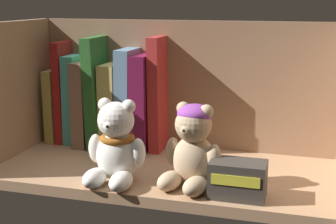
{
  "coord_description": "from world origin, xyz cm",
  "views": [
    {
      "loc": [
        26.02,
        -86.28,
        34.14
      ],
      "look_at": [
        0.68,
        0.0,
        13.17
      ],
      "focal_mm": 52.48,
      "sensor_mm": 36.0,
      "label": 1
    }
  ],
  "objects_px": {
    "book_2": "(77,98)",
    "book_5": "(115,104)",
    "book_1": "(66,92)",
    "book_3": "(90,102)",
    "book_4": "(102,91)",
    "teddy_bear_larger": "(116,147)",
    "book_6": "(130,98)",
    "small_product_box": "(238,179)",
    "book_0": "(58,104)",
    "book_8": "(159,93)",
    "book_7": "(146,101)",
    "teddy_bear_smaller": "(192,148)"
  },
  "relations": [
    {
      "from": "book_0",
      "to": "book_1",
      "type": "bearing_deg",
      "value": 0.0
    },
    {
      "from": "book_1",
      "to": "book_3",
      "type": "height_order",
      "value": "book_1"
    },
    {
      "from": "book_2",
      "to": "book_5",
      "type": "height_order",
      "value": "book_2"
    },
    {
      "from": "book_1",
      "to": "book_0",
      "type": "bearing_deg",
      "value": -180.0
    },
    {
      "from": "book_1",
      "to": "book_5",
      "type": "height_order",
      "value": "book_1"
    },
    {
      "from": "book_1",
      "to": "book_2",
      "type": "bearing_deg",
      "value": -0.0
    },
    {
      "from": "book_7",
      "to": "book_6",
      "type": "bearing_deg",
      "value": -180.0
    },
    {
      "from": "book_1",
      "to": "book_7",
      "type": "xyz_separation_m",
      "value": [
        0.19,
        0.0,
        -0.01
      ]
    },
    {
      "from": "book_6",
      "to": "book_8",
      "type": "height_order",
      "value": "book_8"
    },
    {
      "from": "book_0",
      "to": "small_product_box",
      "type": "height_order",
      "value": "book_0"
    },
    {
      "from": "book_0",
      "to": "book_5",
      "type": "height_order",
      "value": "book_5"
    },
    {
      "from": "book_4",
      "to": "book_8",
      "type": "xyz_separation_m",
      "value": [
        0.13,
        0.0,
        0.0
      ]
    },
    {
      "from": "book_8",
      "to": "teddy_bear_larger",
      "type": "relative_size",
      "value": 1.62
    },
    {
      "from": "book_0",
      "to": "book_4",
      "type": "height_order",
      "value": "book_4"
    },
    {
      "from": "book_1",
      "to": "book_8",
      "type": "height_order",
      "value": "book_8"
    },
    {
      "from": "book_2",
      "to": "book_4",
      "type": "relative_size",
      "value": 0.82
    },
    {
      "from": "book_7",
      "to": "book_5",
      "type": "bearing_deg",
      "value": -180.0
    },
    {
      "from": "book_4",
      "to": "teddy_bear_larger",
      "type": "distance_m",
      "value": 0.26
    },
    {
      "from": "book_2",
      "to": "book_5",
      "type": "xyz_separation_m",
      "value": [
        0.09,
        0.0,
        -0.01
      ]
    },
    {
      "from": "book_0",
      "to": "book_2",
      "type": "height_order",
      "value": "book_2"
    },
    {
      "from": "book_4",
      "to": "teddy_bear_larger",
      "type": "relative_size",
      "value": 1.6
    },
    {
      "from": "book_5",
      "to": "teddy_bear_smaller",
      "type": "distance_m",
      "value": 0.3
    },
    {
      "from": "teddy_bear_smaller",
      "to": "book_6",
      "type": "bearing_deg",
      "value": 133.4
    },
    {
      "from": "book_8",
      "to": "teddy_bear_smaller",
      "type": "xyz_separation_m",
      "value": [
        0.12,
        -0.2,
        -0.05
      ]
    },
    {
      "from": "book_1",
      "to": "book_3",
      "type": "bearing_deg",
      "value": -0.0
    },
    {
      "from": "book_6",
      "to": "book_0",
      "type": "bearing_deg",
      "value": -180.0
    },
    {
      "from": "book_8",
      "to": "book_4",
      "type": "bearing_deg",
      "value": -180.0
    },
    {
      "from": "book_3",
      "to": "small_product_box",
      "type": "xyz_separation_m",
      "value": [
        0.37,
        -0.23,
        -0.06
      ]
    },
    {
      "from": "teddy_bear_larger",
      "to": "teddy_bear_smaller",
      "type": "xyz_separation_m",
      "value": [
        0.13,
        0.02,
        0.01
      ]
    },
    {
      "from": "book_7",
      "to": "book_8",
      "type": "relative_size",
      "value": 0.85
    },
    {
      "from": "book_5",
      "to": "teddy_bear_larger",
      "type": "height_order",
      "value": "book_5"
    },
    {
      "from": "book_8",
      "to": "small_product_box",
      "type": "height_order",
      "value": "book_8"
    },
    {
      "from": "book_2",
      "to": "book_8",
      "type": "xyz_separation_m",
      "value": [
        0.2,
        0.0,
        0.02
      ]
    },
    {
      "from": "book_4",
      "to": "book_6",
      "type": "height_order",
      "value": "book_4"
    },
    {
      "from": "small_product_box",
      "to": "book_4",
      "type": "bearing_deg",
      "value": 146.39
    },
    {
      "from": "book_3",
      "to": "small_product_box",
      "type": "bearing_deg",
      "value": -31.46
    },
    {
      "from": "book_3",
      "to": "small_product_box",
      "type": "height_order",
      "value": "book_3"
    },
    {
      "from": "book_5",
      "to": "book_6",
      "type": "xyz_separation_m",
      "value": [
        0.04,
        0.0,
        0.02
      ]
    },
    {
      "from": "book_1",
      "to": "book_6",
      "type": "relative_size",
      "value": 1.05
    },
    {
      "from": "teddy_bear_smaller",
      "to": "book_0",
      "type": "bearing_deg",
      "value": 151.56
    },
    {
      "from": "book_6",
      "to": "small_product_box",
      "type": "bearing_deg",
      "value": -39.75
    },
    {
      "from": "book_0",
      "to": "book_5",
      "type": "distance_m",
      "value": 0.14
    },
    {
      "from": "book_2",
      "to": "book_3",
      "type": "distance_m",
      "value": 0.03
    },
    {
      "from": "book_6",
      "to": "teddy_bear_smaller",
      "type": "xyz_separation_m",
      "value": [
        0.19,
        -0.2,
        -0.04
      ]
    },
    {
      "from": "book_7",
      "to": "book_8",
      "type": "xyz_separation_m",
      "value": [
        0.03,
        -0.0,
        0.02
      ]
    },
    {
      "from": "book_1",
      "to": "book_6",
      "type": "xyz_separation_m",
      "value": [
        0.16,
        -0.0,
        -0.01
      ]
    },
    {
      "from": "book_0",
      "to": "book_5",
      "type": "xyz_separation_m",
      "value": [
        0.14,
        0.0,
        0.01
      ]
    },
    {
      "from": "book_3",
      "to": "book_7",
      "type": "xyz_separation_m",
      "value": [
        0.13,
        0.0,
        0.01
      ]
    },
    {
      "from": "book_8",
      "to": "small_product_box",
      "type": "xyz_separation_m",
      "value": [
        0.2,
        -0.23,
        -0.09
      ]
    },
    {
      "from": "book_1",
      "to": "book_4",
      "type": "bearing_deg",
      "value": -0.0
    }
  ]
}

